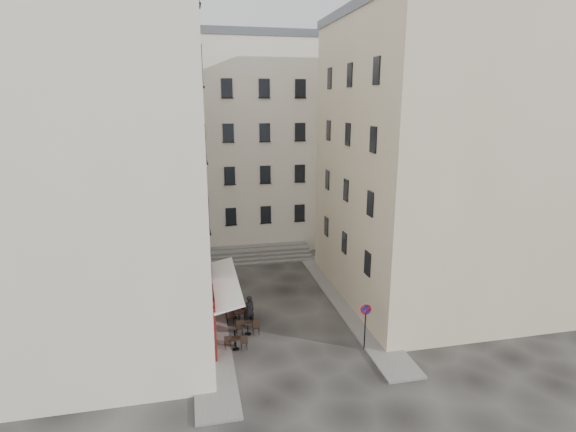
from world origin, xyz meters
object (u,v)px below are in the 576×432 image
object	(u,v)px
bistro_table_a	(236,342)
bistro_table_b	(248,327)
no_parking_sign	(366,318)
pedestrian	(249,311)

from	to	relation	value
bistro_table_a	bistro_table_b	size ratio (longest dim) A/B	0.92
no_parking_sign	pedestrian	world-z (taller)	no_parking_sign
bistro_table_b	pedestrian	bearing A→B (deg)	78.39
no_parking_sign	bistro_table_a	xyz separation A→B (m)	(-6.75, 1.45, -1.44)
pedestrian	bistro_table_b	bearing A→B (deg)	60.96
no_parking_sign	bistro_table_b	bearing A→B (deg)	160.69
bistro_table_b	pedestrian	distance (m)	1.23
no_parking_sign	bistro_table_b	xyz separation A→B (m)	(-5.93, 2.91, -1.40)
bistro_table_a	bistro_table_b	bearing A→B (deg)	60.47
no_parking_sign	bistro_table_a	bearing A→B (deg)	174.72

